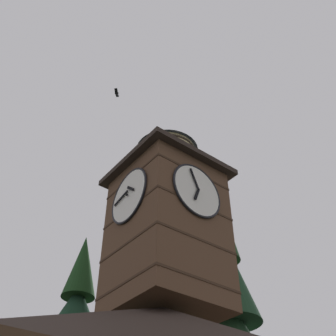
# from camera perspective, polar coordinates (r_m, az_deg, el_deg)

# --- Properties ---
(clock_tower) EXTENTS (4.53, 4.53, 9.24)m
(clock_tower) POSITION_cam_1_polar(r_m,az_deg,el_deg) (17.82, -0.14, -6.99)
(clock_tower) COLOR brown
(clock_tower) RESTS_ON building_main
(flying_bird_high) EXTENTS (0.59, 0.62, 0.14)m
(flying_bird_high) POSITION_cam_1_polar(r_m,az_deg,el_deg) (26.36, -6.98, 10.04)
(flying_bird_high) COLOR black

